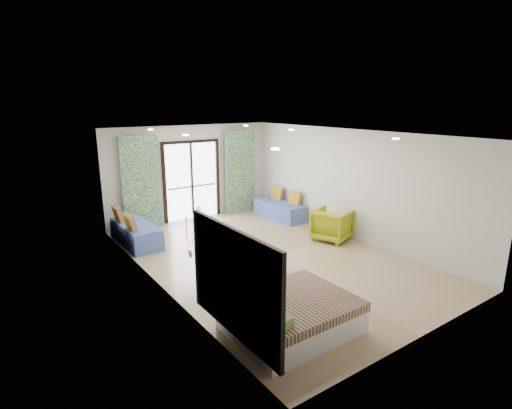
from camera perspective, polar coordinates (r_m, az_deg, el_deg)
floor at (r=8.90m, az=1.81°, el=-7.52°), size 5.00×7.50×0.01m
ceiling at (r=8.27m, az=1.96°, el=10.09°), size 5.00×7.50×0.01m
wall_back at (r=11.64m, az=-9.27°, el=4.50°), size 5.00×0.01×2.70m
wall_front at (r=6.05m, az=23.80°, el=-5.97°), size 5.00×0.01×2.70m
wall_left at (r=7.31m, az=-14.01°, el=-1.70°), size 0.01×7.50×2.70m
wall_right at (r=10.15m, az=13.28°, el=2.83°), size 0.01×7.50×2.70m
balcony_door at (r=11.63m, az=-9.18°, el=4.03°), size 1.76×0.08×2.28m
balcony_rail at (r=11.70m, az=-9.14°, el=2.55°), size 1.52×0.03×0.04m
curtain_left at (r=10.92m, az=-16.16°, el=2.92°), size 1.00×0.10×2.50m
curtain_right at (r=12.25m, az=-2.32°, el=4.69°), size 1.00×0.10×2.50m
downlight_a at (r=5.85m, az=2.74°, el=7.94°), size 0.12×0.12×0.02m
downlight_b at (r=7.87m, az=19.32°, el=8.84°), size 0.12×0.12×0.02m
downlight_c at (r=8.41m, az=-10.01°, el=9.75°), size 0.12×0.12×0.02m
downlight_d at (r=9.92m, az=5.02°, el=10.60°), size 0.12×0.12×0.02m
downlight_e at (r=10.25m, az=-14.86°, el=10.31°), size 0.12×0.12×0.02m
downlight_f at (r=11.53m, az=-1.48°, el=11.19°), size 0.12×0.12×0.02m
headboard at (r=5.31m, az=-3.30°, el=-11.06°), size 0.06×2.10×1.50m
switch_plate at (r=6.31m, az=-9.40°, el=-6.93°), size 0.02×0.10×0.10m
bed at (r=6.19m, az=4.89°, el=-15.39°), size 1.80×1.47×0.62m
daybed_left at (r=10.04m, az=-16.86°, el=-3.90°), size 0.74×1.81×0.89m
daybed_right at (r=11.75m, az=3.47°, el=-0.69°), size 0.71×1.72×0.84m
coffee_table at (r=10.82m, az=-8.18°, el=-1.80°), size 0.72×0.72×0.64m
vase at (r=10.84m, az=-8.27°, el=-1.05°), size 0.18×0.19×0.18m
armchair at (r=10.02m, az=10.80°, el=-2.65°), size 1.00×1.03×0.85m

